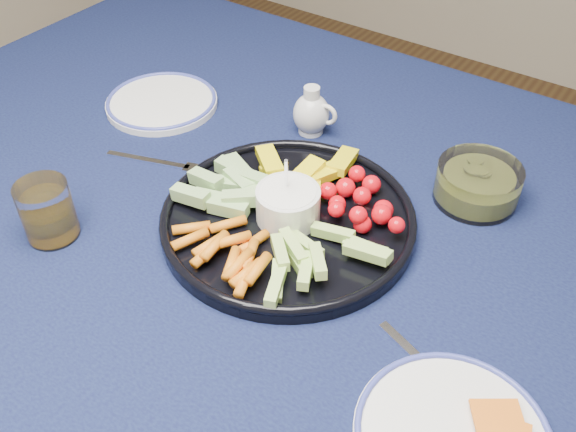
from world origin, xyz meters
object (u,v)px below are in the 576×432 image
Objects in this scene: crudite_platter at (286,215)px; pickle_bowl at (477,185)px; side_plate_extra at (162,102)px; creamer_pitcher at (312,113)px; juice_tumbler at (48,214)px; dining_table at (327,287)px.

crudite_platter is 0.28m from pickle_bowl.
crudite_platter is 1.82× the size of side_plate_extra.
creamer_pitcher is 0.43m from juice_tumbler.
dining_table is 4.80× the size of crudite_platter.
juice_tumbler is 0.34m from side_plate_extra.
dining_table is 0.13m from crudite_platter.
juice_tumbler is (-0.25, -0.19, 0.02)m from crudite_platter.
creamer_pitcher is 0.99× the size of juice_tumbler.
juice_tumbler is (-0.15, -0.40, 0.00)m from creamer_pitcher.
dining_table is at bearing -16.47° from side_plate_extra.
crudite_platter reaches higher than pickle_bowl.
crudite_platter is 0.31m from juice_tumbler.
crudite_platter is 4.23× the size of creamer_pitcher.
creamer_pitcher reaches higher than side_plate_extra.
dining_table is at bearing -51.33° from creamer_pitcher.
dining_table is 0.29m from creamer_pitcher.
side_plate_extra is (-0.35, 0.13, -0.01)m from crudite_platter.
creamer_pitcher is 0.27m from side_plate_extra.
pickle_bowl reaches higher than dining_table.
crudite_platter is at bearing 37.78° from juice_tumbler.
side_plate_extra is (-0.42, 0.12, 0.10)m from dining_table.
side_plate_extra is at bearing 107.83° from juice_tumbler.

